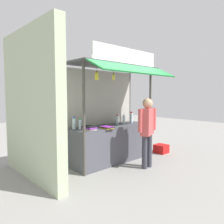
# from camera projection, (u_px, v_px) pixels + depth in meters

# --- Properties ---
(ground_plane) EXTENTS (20.00, 20.00, 0.00)m
(ground_plane) POSITION_uv_depth(u_px,v_px,m) (112.00, 161.00, 5.56)
(ground_plane) COLOR gray
(stall_counter) EXTENTS (2.24, 0.69, 0.91)m
(stall_counter) POSITION_uv_depth(u_px,v_px,m) (112.00, 143.00, 5.52)
(stall_counter) COLOR #4C4C56
(stall_counter) RESTS_ON ground
(stall_structure) EXTENTS (2.44, 1.50, 2.77)m
(stall_structure) POSITION_uv_depth(u_px,v_px,m) (110.00, 96.00, 5.48)
(stall_structure) COLOR #4C4742
(stall_structure) RESTS_ON ground
(water_bottle_center) EXTENTS (0.07, 0.07, 0.26)m
(water_bottle_center) POSITION_uv_depth(u_px,v_px,m) (80.00, 124.00, 4.89)
(water_bottle_center) COLOR silver
(water_bottle_center) RESTS_ON stall_counter
(water_bottle_mid_right) EXTENTS (0.07, 0.07, 0.26)m
(water_bottle_mid_right) POSITION_uv_depth(u_px,v_px,m) (124.00, 120.00, 5.79)
(water_bottle_mid_right) COLOR silver
(water_bottle_mid_right) RESTS_ON stall_counter
(water_bottle_left) EXTENTS (0.09, 0.09, 0.31)m
(water_bottle_left) POSITION_uv_depth(u_px,v_px,m) (131.00, 118.00, 6.05)
(water_bottle_left) COLOR silver
(water_bottle_left) RESTS_ON stall_counter
(water_bottle_far_left) EXTENTS (0.08, 0.08, 0.28)m
(water_bottle_far_left) POSITION_uv_depth(u_px,v_px,m) (74.00, 123.00, 4.93)
(water_bottle_far_left) COLOR silver
(water_bottle_far_left) RESTS_ON stall_counter
(water_bottle_front_left) EXTENTS (0.07, 0.07, 0.26)m
(water_bottle_front_left) POSITION_uv_depth(u_px,v_px,m) (117.00, 120.00, 5.75)
(water_bottle_front_left) COLOR silver
(water_bottle_front_left) RESTS_ON stall_counter
(magazine_stack_back_left) EXTENTS (0.23, 0.31, 0.05)m
(magazine_stack_back_left) POSITION_uv_depth(u_px,v_px,m) (107.00, 127.00, 5.02)
(magazine_stack_back_left) COLOR black
(magazine_stack_back_left) RESTS_ON stall_counter
(magazine_stack_back_right) EXTENTS (0.23, 0.32, 0.09)m
(magazine_stack_back_right) POSITION_uv_depth(u_px,v_px,m) (89.00, 128.00, 4.83)
(magazine_stack_back_right) COLOR white
(magazine_stack_back_right) RESTS_ON stall_counter
(banana_bunch_inner_left) EXTENTS (0.10, 0.10, 0.29)m
(banana_bunch_inner_left) POSITION_uv_depth(u_px,v_px,m) (97.00, 76.00, 4.48)
(banana_bunch_inner_left) COLOR #332D23
(banana_bunch_inner_right) EXTENTS (0.09, 0.09, 0.27)m
(banana_bunch_inner_right) POSITION_uv_depth(u_px,v_px,m) (114.00, 77.00, 4.81)
(banana_bunch_inner_right) COLOR #332D23
(vendor_person) EXTENTS (0.61, 0.35, 1.62)m
(vendor_person) POSITION_uv_depth(u_px,v_px,m) (147.00, 126.00, 4.98)
(vendor_person) COLOR #383842
(vendor_person) RESTS_ON ground
(plastic_crate) EXTENTS (0.35, 0.35, 0.24)m
(plastic_crate) POSITION_uv_depth(u_px,v_px,m) (161.00, 149.00, 6.33)
(plastic_crate) COLOR red
(plastic_crate) RESTS_ON ground
(neighbour_wall) EXTENTS (0.20, 2.40, 3.00)m
(neighbour_wall) POSITION_uv_depth(u_px,v_px,m) (31.00, 105.00, 4.32)
(neighbour_wall) COLOR #B3C49D
(neighbour_wall) RESTS_ON ground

